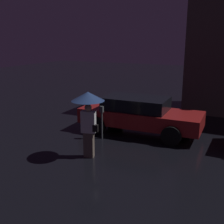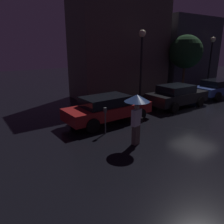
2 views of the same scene
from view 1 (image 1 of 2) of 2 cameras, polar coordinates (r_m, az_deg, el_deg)
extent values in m
cube|color=maroon|center=(10.86, 5.74, -1.02)|extent=(4.67, 1.76, 0.57)
cube|color=black|center=(10.79, 4.89, 1.77)|extent=(2.44, 1.52, 0.48)
cylinder|color=black|center=(11.34, 14.00, -2.20)|extent=(0.69, 0.22, 0.69)
cylinder|color=black|center=(9.79, 11.94, -4.79)|extent=(0.69, 0.22, 0.69)
cylinder|color=black|center=(12.20, 0.72, -0.55)|extent=(0.69, 0.22, 0.69)
cylinder|color=black|center=(10.78, -3.03, -2.65)|extent=(0.69, 0.22, 0.69)
cube|color=#66564C|center=(8.70, -4.71, -6.65)|extent=(0.34, 0.26, 0.80)
cube|color=white|center=(8.46, -4.82, -2.02)|extent=(0.47, 0.29, 0.67)
sphere|color=tan|center=(8.35, -4.88, 0.89)|extent=(0.22, 0.22, 0.22)
cylinder|color=black|center=(8.39, -4.86, -0.33)|extent=(0.02, 0.02, 0.78)
cone|color=navy|center=(8.27, -4.94, 3.20)|extent=(0.99, 0.99, 0.27)
cube|color=black|center=(8.40, -3.39, -3.31)|extent=(0.18, 0.13, 0.22)
cylinder|color=#4C5154|center=(10.19, -2.07, -2.77)|extent=(0.06, 0.06, 1.00)
cube|color=#4C5154|center=(10.03, -2.10, 0.56)|extent=(0.12, 0.10, 0.22)
camera|label=2|loc=(9.61, -60.41, 9.04)|focal=35.00mm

